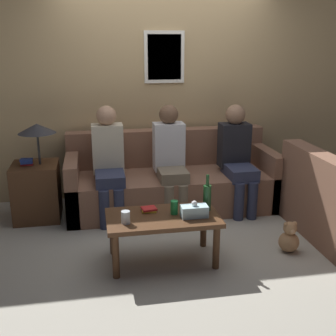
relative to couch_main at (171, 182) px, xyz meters
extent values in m
plane|color=#ADA899|center=(0.00, -0.55, -0.30)|extent=(16.00, 16.00, 0.00)
cube|color=tan|center=(0.00, 0.48, 1.00)|extent=(9.00, 0.06, 2.60)
cube|color=silver|center=(0.00, 0.44, 1.40)|extent=(0.48, 0.02, 0.60)
cube|color=silver|center=(0.00, 0.43, 1.40)|extent=(0.40, 0.01, 0.52)
cube|color=brown|center=(0.00, -0.06, -0.08)|extent=(2.39, 0.92, 0.42)
cube|color=brown|center=(0.00, 0.30, 0.35)|extent=(2.39, 0.20, 0.44)
cube|color=brown|center=(-1.12, -0.06, 0.04)|extent=(0.14, 0.92, 0.66)
cube|color=brown|center=(1.12, -0.06, 0.04)|extent=(0.14, 0.92, 0.66)
cube|color=brown|center=(1.24, -1.11, 0.35)|extent=(0.20, 1.29, 0.44)
cube|color=brown|center=(1.60, -0.54, 0.04)|extent=(0.92, 0.14, 0.66)
cube|color=#4C2D19|center=(-0.32, -1.29, 0.12)|extent=(0.97, 0.54, 0.04)
cylinder|color=#4C2D19|center=(-0.75, -1.50, -0.10)|extent=(0.06, 0.06, 0.39)
cylinder|color=#4C2D19|center=(0.11, -1.50, -0.10)|extent=(0.06, 0.06, 0.39)
cylinder|color=#4C2D19|center=(-0.75, -1.08, -0.10)|extent=(0.06, 0.06, 0.39)
cylinder|color=#4C2D19|center=(0.11, -1.08, -0.10)|extent=(0.06, 0.06, 0.39)
cube|color=#4C2D19|center=(-1.51, -0.11, 0.01)|extent=(0.49, 0.49, 0.62)
cylinder|color=#262628|center=(-1.45, -0.11, 0.50)|extent=(0.02, 0.02, 0.36)
cone|color=#2D2D33|center=(-1.45, -0.11, 0.71)|extent=(0.39, 0.39, 0.10)
cube|color=red|center=(-1.59, -0.13, 0.33)|extent=(0.13, 0.07, 0.02)
cube|color=navy|center=(-1.59, -0.13, 0.36)|extent=(0.14, 0.11, 0.03)
cube|color=navy|center=(-1.59, -0.13, 0.38)|extent=(0.13, 0.09, 0.02)
cylinder|color=#19421E|center=(0.09, -1.24, 0.25)|extent=(0.07, 0.07, 0.23)
cylinder|color=#19421E|center=(0.09, -1.24, 0.42)|extent=(0.03, 0.03, 0.10)
cylinder|color=silver|center=(-0.65, -1.39, 0.19)|extent=(0.07, 0.07, 0.11)
cube|color=gold|center=(-0.42, -1.17, 0.14)|extent=(0.14, 0.11, 0.02)
cube|color=red|center=(-0.42, -1.17, 0.16)|extent=(0.14, 0.13, 0.02)
cylinder|color=#197A38|center=(-0.21, -1.27, 0.20)|extent=(0.07, 0.07, 0.12)
cube|color=silver|center=(-0.06, -1.36, 0.19)|extent=(0.23, 0.12, 0.10)
sphere|color=white|center=(-0.06, -1.36, 0.26)|extent=(0.05, 0.05, 0.05)
cube|color=#2D334C|center=(-0.72, -0.28, 0.18)|extent=(0.31, 0.47, 0.14)
cylinder|color=#2D334C|center=(-0.80, -0.51, -0.08)|extent=(0.11, 0.11, 0.42)
cylinder|color=#2D334C|center=(-0.65, -0.51, -0.08)|extent=(0.11, 0.11, 0.42)
cube|color=beige|center=(-0.72, -0.04, 0.45)|extent=(0.34, 0.22, 0.54)
sphere|color=tan|center=(-0.72, -0.04, 0.81)|extent=(0.22, 0.22, 0.22)
cube|color=#756651|center=(-0.04, -0.29, 0.18)|extent=(0.31, 0.43, 0.14)
cylinder|color=#756651|center=(-0.12, -0.50, -0.08)|extent=(0.11, 0.11, 0.42)
cylinder|color=#756651|center=(0.03, -0.50, -0.08)|extent=(0.11, 0.11, 0.42)
cube|color=silver|center=(-0.04, -0.07, 0.44)|extent=(0.34, 0.22, 0.54)
sphere|color=brown|center=(-0.04, -0.07, 0.81)|extent=(0.21, 0.21, 0.21)
cube|color=#2D334C|center=(0.73, -0.32, 0.18)|extent=(0.31, 0.46, 0.14)
cylinder|color=#2D334C|center=(0.65, -0.55, -0.08)|extent=(0.11, 0.11, 0.42)
cylinder|color=#2D334C|center=(0.80, -0.55, -0.08)|extent=(0.11, 0.11, 0.42)
cube|color=black|center=(0.73, -0.09, 0.43)|extent=(0.34, 0.22, 0.51)
sphere|color=#8C664C|center=(0.73, -0.09, 0.79)|extent=(0.23, 0.23, 0.23)
sphere|color=#A87A51|center=(0.86, -1.33, -0.20)|extent=(0.19, 0.19, 0.19)
sphere|color=#A87A51|center=(0.86, -1.33, -0.06)|extent=(0.12, 0.12, 0.12)
sphere|color=#A87A51|center=(0.82, -1.33, -0.02)|extent=(0.04, 0.04, 0.04)
sphere|color=#A87A51|center=(0.90, -1.33, -0.02)|extent=(0.04, 0.04, 0.04)
sphere|color=tan|center=(0.86, -1.38, -0.07)|extent=(0.05, 0.05, 0.05)
camera|label=1|loc=(-0.88, -4.61, 1.58)|focal=45.00mm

